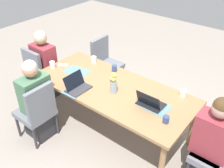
# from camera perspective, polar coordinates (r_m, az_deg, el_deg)

# --- Properties ---
(ground_plane) EXTENTS (10.00, 10.00, 0.00)m
(ground_plane) POSITION_cam_1_polar(r_m,az_deg,el_deg) (3.87, 0.00, -9.72)
(ground_plane) COLOR gray
(dining_table) EXTENTS (2.24, 0.99, 0.73)m
(dining_table) POSITION_cam_1_polar(r_m,az_deg,el_deg) (3.45, 0.00, -1.64)
(dining_table) COLOR #9E754C
(dining_table) RESTS_ON ground_plane
(chair_near_left_near) EXTENTS (0.44, 0.44, 0.90)m
(chair_near_left_near) POSITION_cam_1_polar(r_m,az_deg,el_deg) (3.54, -16.48, -5.59)
(chair_near_left_near) COLOR slate
(chair_near_left_near) RESTS_ON ground_plane
(person_near_left_near) EXTENTS (0.36, 0.40, 1.19)m
(person_near_left_near) POSITION_cam_1_polar(r_m,az_deg,el_deg) (3.60, -16.51, -4.31)
(person_near_left_near) COLOR #2D2D33
(person_near_left_near) RESTS_ON ground_plane
(chair_head_left_left_mid) EXTENTS (0.44, 0.44, 0.90)m
(chair_head_left_left_mid) POSITION_cam_1_polar(r_m,az_deg,el_deg) (4.43, -15.97, 2.98)
(chair_head_left_left_mid) COLOR slate
(chair_head_left_left_mid) RESTS_ON ground_plane
(person_head_left_left_mid) EXTENTS (0.40, 0.36, 1.19)m
(person_head_left_left_mid) POSITION_cam_1_polar(r_m,az_deg,el_deg) (4.41, -14.79, 3.44)
(person_head_left_left_mid) COLOR #2D2D33
(person_head_left_left_mid) RESTS_ON ground_plane
(chair_head_right_left_far) EXTENTS (0.44, 0.44, 0.90)m
(chair_head_right_left_far) POSITION_cam_1_polar(r_m,az_deg,el_deg) (3.15, 22.64, -13.04)
(chair_head_right_left_far) COLOR slate
(chair_head_right_left_far) RESTS_ON ground_plane
(person_head_right_left_far) EXTENTS (0.40, 0.36, 1.19)m
(person_head_right_left_far) POSITION_cam_1_polar(r_m,az_deg,el_deg) (3.08, 21.23, -13.11)
(person_head_right_left_far) COLOR #2D2D33
(person_head_right_left_far) RESTS_ON ground_plane
(chair_far_right_near) EXTENTS (0.44, 0.44, 0.90)m
(chair_far_right_near) POSITION_cam_1_polar(r_m,az_deg,el_deg) (4.56, -1.61, 5.28)
(chair_far_right_near) COLOR slate
(chair_far_right_near) RESTS_ON ground_plane
(flower_vase) EXTENTS (0.09, 0.10, 0.29)m
(flower_vase) POSITION_cam_1_polar(r_m,az_deg,el_deg) (3.24, 0.36, 0.28)
(flower_vase) COLOR #8EA8B7
(flower_vase) RESTS_ON dining_table
(placemat_near_left_near) EXTENTS (0.27, 0.37, 0.00)m
(placemat_near_left_near) POSITION_cam_1_polar(r_m,az_deg,el_deg) (3.40, -7.88, -1.18)
(placemat_near_left_near) COLOR slate
(placemat_near_left_near) RESTS_ON dining_table
(placemat_head_left_left_mid) EXTENTS (0.38, 0.29, 0.00)m
(placemat_head_left_left_mid) POSITION_cam_1_polar(r_m,az_deg,el_deg) (3.80, -7.98, 2.79)
(placemat_head_left_left_mid) COLOR slate
(placemat_head_left_left_mid) RESTS_ON dining_table
(placemat_head_right_left_far) EXTENTS (0.37, 0.27, 0.00)m
(placemat_head_right_left_far) POSITION_cam_1_polar(r_m,az_deg,el_deg) (3.12, 9.43, -4.91)
(placemat_head_right_left_far) COLOR slate
(placemat_head_right_left_far) RESTS_ON dining_table
(laptop_head_right_left_far) EXTENTS (0.32, 0.22, 0.21)m
(laptop_head_right_left_far) POSITION_cam_1_polar(r_m,az_deg,el_deg) (3.10, 8.58, -4.21)
(laptop_head_right_left_far) COLOR black
(laptop_head_right_left_far) RESTS_ON dining_table
(laptop_near_left_near) EXTENTS (0.22, 0.32, 0.21)m
(laptop_near_left_near) POSITION_cam_1_polar(r_m,az_deg,el_deg) (3.38, -7.86, -0.54)
(laptop_near_left_near) COLOR #38383D
(laptop_near_left_near) RESTS_ON dining_table
(coffee_mug_near_left) EXTENTS (0.09, 0.09, 0.09)m
(coffee_mug_near_left) POSITION_cam_1_polar(r_m,az_deg,el_deg) (4.01, -4.13, 5.54)
(coffee_mug_near_left) COLOR white
(coffee_mug_near_left) RESTS_ON dining_table
(coffee_mug_near_right) EXTENTS (0.09, 0.09, 0.08)m
(coffee_mug_near_right) POSITION_cam_1_polar(r_m,az_deg,el_deg) (3.35, 15.72, -2.06)
(coffee_mug_near_right) COLOR white
(coffee_mug_near_right) RESTS_ON dining_table
(coffee_mug_centre_left) EXTENTS (0.08, 0.08, 0.09)m
(coffee_mug_centre_left) POSITION_cam_1_polar(r_m,az_deg,el_deg) (3.75, 0.53, 3.55)
(coffee_mug_centre_left) COLOR #33477A
(coffee_mug_centre_left) RESTS_ON dining_table
(coffee_mug_centre_right) EXTENTS (0.08, 0.08, 0.10)m
(coffee_mug_centre_right) POSITION_cam_1_polar(r_m,az_deg,el_deg) (3.94, -13.28, 4.25)
(coffee_mug_centre_right) COLOR white
(coffee_mug_centre_right) RESTS_ON dining_table
(coffee_mug_far_left) EXTENTS (0.07, 0.07, 0.09)m
(coffee_mug_far_left) POSITION_cam_1_polar(r_m,az_deg,el_deg) (2.89, 12.07, -7.82)
(coffee_mug_far_left) COLOR #33477A
(coffee_mug_far_left) RESTS_ON dining_table
(phone_black) EXTENTS (0.14, 0.16, 0.01)m
(phone_black) POSITION_cam_1_polar(r_m,az_deg,el_deg) (3.76, -14.73, 1.65)
(phone_black) COLOR black
(phone_black) RESTS_ON dining_table
(phone_silver) EXTENTS (0.16, 0.14, 0.01)m
(phone_silver) POSITION_cam_1_polar(r_m,az_deg,el_deg) (4.00, -11.02, 4.23)
(phone_silver) COLOR silver
(phone_silver) RESTS_ON dining_table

